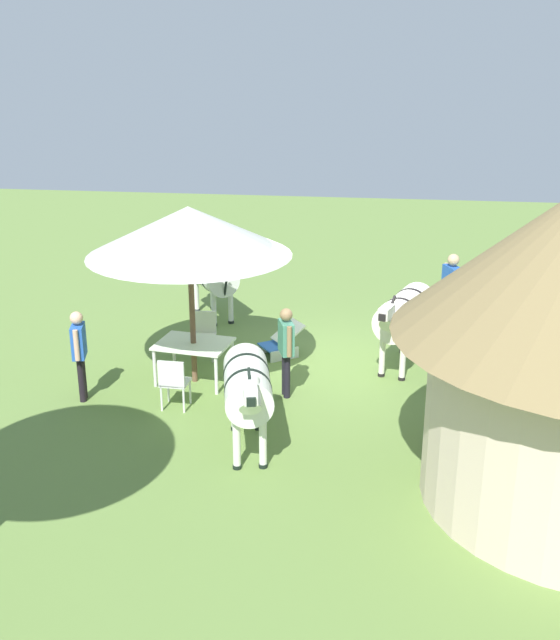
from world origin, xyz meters
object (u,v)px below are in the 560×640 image
object	(u,v)px
zebra_nearest_camera	(212,273)
patio_chair_west_end	(174,380)
guest_beside_umbrella	(79,348)
patio_chair_east_end	(204,331)
patio_dining_table	(194,347)
guest_behind_table	(286,344)
striped_lounge_chair	(281,343)
shade_umbrella	(189,231)
standing_watcher	(451,287)
zebra_toward_hut	(248,386)
zebra_by_umbrella	(404,314)

from	to	relation	value
zebra_nearest_camera	patio_chair_west_end	bearing A→B (deg)	-118.80
guest_beside_umbrella	patio_chair_east_end	bearing A→B (deg)	-50.52
patio_dining_table	guest_behind_table	size ratio (longest dim) A/B	0.88
zebra_nearest_camera	striped_lounge_chair	bearing A→B (deg)	-82.54
guest_behind_table	striped_lounge_chair	distance (m)	1.99
shade_umbrella	standing_watcher	xyz separation A→B (m)	(-4.67, -2.99, -1.69)
zebra_toward_hut	guest_beside_umbrella	bearing A→B (deg)	-35.76
zebra_by_umbrella	guest_behind_table	bearing A→B (deg)	56.66
zebra_nearest_camera	guest_beside_umbrella	bearing A→B (deg)	-138.95
guest_behind_table	zebra_nearest_camera	bearing A→B (deg)	9.22
zebra_by_umbrella	zebra_toward_hut	bearing A→B (deg)	75.27
shade_umbrella	zebra_toward_hut	distance (m)	3.22
zebra_by_umbrella	guest_beside_umbrella	bearing A→B (deg)	40.63
shade_umbrella	patio_dining_table	distance (m)	2.10
shade_umbrella	patio_dining_table	world-z (taller)	shade_umbrella
guest_beside_umbrella	standing_watcher	xyz separation A→B (m)	(-6.35, -4.02, 0.11)
patio_chair_east_end	guest_beside_umbrella	size ratio (longest dim) A/B	0.57
zebra_toward_hut	zebra_nearest_camera	bearing A→B (deg)	-85.01
guest_beside_umbrella	zebra_by_umbrella	xyz separation A→B (m)	(-5.38, -2.22, 0.11)
zebra_toward_hut	shade_umbrella	bearing A→B (deg)	-71.70
zebra_toward_hut	patio_dining_table	bearing A→B (deg)	-71.70
striped_lounge_chair	zebra_toward_hut	bearing A→B (deg)	144.45
guest_behind_table	striped_lounge_chair	xyz separation A→B (m)	(0.35, -1.83, -0.70)
patio_chair_west_end	zebra_nearest_camera	xyz separation A→B (m)	(0.44, -4.70, 0.48)
guest_behind_table	standing_watcher	distance (m)	4.49
standing_watcher	zebra_toward_hut	distance (m)	6.24
guest_beside_umbrella	zebra_toward_hut	xyz separation A→B (m)	(-3.10, 1.30, 0.08)
patio_dining_table	striped_lounge_chair	xyz separation A→B (m)	(-1.36, -1.45, -0.40)
patio_chair_west_end	zebra_toward_hut	xyz separation A→B (m)	(-1.46, 1.16, 0.51)
zebra_nearest_camera	guest_behind_table	bearing A→B (deg)	-94.82
shade_umbrella	zebra_by_umbrella	size ratio (longest dim) A/B	1.54
patio_chair_east_end	zebra_nearest_camera	bearing A→B (deg)	-85.21
patio_chair_west_end	guest_behind_table	size ratio (longest dim) A/B	0.57
patio_dining_table	striped_lounge_chair	bearing A→B (deg)	-133.10
shade_umbrella	guest_beside_umbrella	bearing A→B (deg)	31.30
zebra_by_umbrella	zebra_toward_hut	distance (m)	4.20
shade_umbrella	zebra_toward_hut	xyz separation A→B (m)	(-1.41, 2.33, -1.72)
guest_beside_umbrella	zebra_nearest_camera	distance (m)	4.71
patio_chair_west_end	guest_beside_umbrella	world-z (taller)	guest_beside_umbrella
shade_umbrella	patio_chair_east_end	xyz separation A→B (m)	(0.09, -1.17, -2.23)
guest_beside_umbrella	zebra_toward_hut	bearing A→B (deg)	-127.37
guest_beside_umbrella	zebra_toward_hut	distance (m)	3.36
guest_behind_table	zebra_toward_hut	bearing A→B (deg)	151.16
patio_dining_table	zebra_toward_hut	world-z (taller)	zebra_toward_hut
patio_chair_east_end	standing_watcher	size ratio (longest dim) A/B	0.51
patio_chair_east_end	striped_lounge_chair	world-z (taller)	patio_chair_east_end
guest_behind_table	zebra_by_umbrella	world-z (taller)	zebra_by_umbrella
patio_dining_table	zebra_nearest_camera	size ratio (longest dim) A/B	0.75
patio_chair_west_end	striped_lounge_chair	distance (m)	2.99
patio_chair_west_end	zebra_nearest_camera	size ratio (longest dim) A/B	0.49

